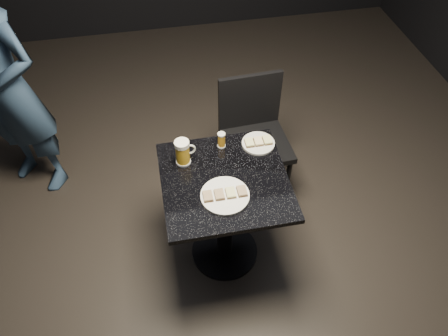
# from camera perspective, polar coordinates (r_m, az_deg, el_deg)

# --- Properties ---
(floor) EXTENTS (6.00, 6.00, 0.00)m
(floor) POSITION_cam_1_polar(r_m,az_deg,el_deg) (3.01, 0.07, -10.88)
(floor) COLOR black
(floor) RESTS_ON ground
(plate_large) EXTENTS (0.26, 0.26, 0.01)m
(plate_large) POSITION_cam_1_polar(r_m,az_deg,el_deg) (2.32, 0.13, -3.62)
(plate_large) COLOR white
(plate_large) RESTS_ON table
(plate_small) EXTENTS (0.20, 0.20, 0.01)m
(plate_small) POSITION_cam_1_polar(r_m,az_deg,el_deg) (2.60, 4.49, 3.23)
(plate_small) COLOR silver
(plate_small) RESTS_ON table
(patron) EXTENTS (0.75, 0.69, 1.71)m
(patron) POSITION_cam_1_polar(r_m,az_deg,el_deg) (3.17, -26.63, 9.46)
(patron) COLOR navy
(patron) RESTS_ON floor
(table) EXTENTS (0.70, 0.70, 0.75)m
(table) POSITION_cam_1_polar(r_m,az_deg,el_deg) (2.59, 0.08, -4.99)
(table) COLOR black
(table) RESTS_ON floor
(beer_mug) EXTENTS (0.12, 0.09, 0.16)m
(beer_mug) POSITION_cam_1_polar(r_m,az_deg,el_deg) (2.45, -5.39, 2.10)
(beer_mug) COLOR silver
(beer_mug) RESTS_ON table
(beer_tumbler) EXTENTS (0.05, 0.05, 0.10)m
(beer_tumbler) POSITION_cam_1_polar(r_m,az_deg,el_deg) (2.55, -0.34, 3.70)
(beer_tumbler) COLOR white
(beer_tumbler) RESTS_ON table
(chair) EXTENTS (0.46, 0.46, 0.89)m
(chair) POSITION_cam_1_polar(r_m,az_deg,el_deg) (3.05, 3.90, 4.73)
(chair) COLOR black
(chair) RESTS_ON floor
(canapes_on_plate_large) EXTENTS (0.23, 0.07, 0.02)m
(canapes_on_plate_large) POSITION_cam_1_polar(r_m,az_deg,el_deg) (2.31, 0.13, -3.37)
(canapes_on_plate_large) COLOR #4C3521
(canapes_on_plate_large) RESTS_ON plate_large
(canapes_on_plate_small) EXTENTS (0.16, 0.07, 0.02)m
(canapes_on_plate_small) POSITION_cam_1_polar(r_m,az_deg,el_deg) (2.59, 4.51, 3.49)
(canapes_on_plate_small) COLOR #4C3521
(canapes_on_plate_small) RESTS_ON plate_small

